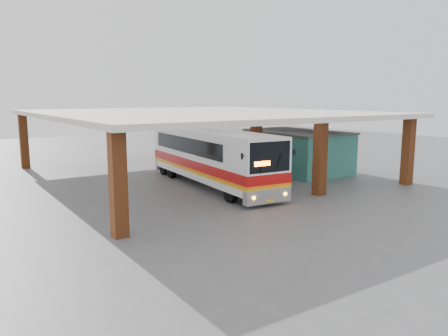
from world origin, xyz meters
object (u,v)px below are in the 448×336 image
coach_bus (211,156)px  pedestrian (268,179)px  motorcycle (277,171)px  red_chair (236,165)px

coach_bus → pedestrian: coach_bus is taller
motorcycle → red_chair: size_ratio=2.35×
motorcycle → red_chair: 4.50m
motorcycle → pedestrian: bearing=125.6°
coach_bus → red_chair: size_ratio=17.58×
motorcycle → red_chair: bearing=-2.4°
coach_bus → red_chair: (5.10, 4.40, -1.56)m
pedestrian → coach_bus: bearing=-83.8°
coach_bus → motorcycle: coach_bus is taller
motorcycle → red_chair: motorcycle is taller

